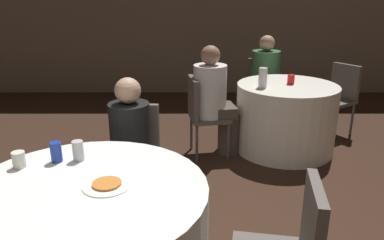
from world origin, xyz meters
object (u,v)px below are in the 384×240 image
(soda_can_blue, at_px, (56,152))
(chair_far_west, at_px, (201,109))
(chair_far_north, at_px, (262,85))
(soda_can_silver, at_px, (78,151))
(chair_far_northeast, at_px, (339,93))
(person_green_jacket, at_px, (266,81))
(person_black_shirt, at_px, (128,153))
(table_far, at_px, (285,118))
(pizza_plate_near, at_px, (107,184))
(person_white_shirt, at_px, (215,101))
(bottle_far, at_px, (262,78))
(chair_near_north, at_px, (134,149))

(soda_can_blue, bearing_deg, chair_far_west, 63.09)
(chair_far_north, bearing_deg, soda_can_silver, 54.90)
(chair_far_northeast, relative_size, person_green_jacket, 0.73)
(person_black_shirt, bearing_deg, person_green_jacket, -118.30)
(table_far, relative_size, pizza_plate_near, 4.28)
(person_black_shirt, bearing_deg, soda_can_silver, 74.81)
(table_far, xyz_separation_m, chair_far_north, (-0.09, 0.95, 0.15))
(person_white_shirt, bearing_deg, soda_can_blue, -40.23)
(chair_far_northeast, height_order, person_white_shirt, person_white_shirt)
(chair_far_northeast, height_order, soda_can_silver, soda_can_silver)
(person_green_jacket, bearing_deg, bottle_far, 70.87)
(chair_far_northeast, bearing_deg, pizza_plate_near, 106.37)
(table_far, bearing_deg, pizza_plate_near, -123.63)
(table_far, xyz_separation_m, person_white_shirt, (-0.79, -0.14, 0.23))
(soda_can_silver, distance_m, bottle_far, 2.30)
(chair_near_north, height_order, chair_far_north, same)
(table_far, xyz_separation_m, chair_far_northeast, (0.79, 0.54, 0.15))
(person_black_shirt, height_order, pizza_plate_near, person_black_shirt)
(chair_far_west, bearing_deg, chair_far_northeast, 102.13)
(table_far, xyz_separation_m, pizza_plate_near, (-1.49, -2.24, 0.38))
(chair_far_north, bearing_deg, pizza_plate_near, 60.82)
(chair_far_north, distance_m, soda_can_silver, 3.32)
(pizza_plate_near, distance_m, bottle_far, 2.43)
(person_green_jacket, height_order, soda_can_blue, person_green_jacket)
(chair_near_north, distance_m, chair_far_north, 2.59)
(chair_far_west, distance_m, person_white_shirt, 0.18)
(chair_far_west, height_order, person_green_jacket, person_green_jacket)
(person_green_jacket, bearing_deg, pizza_plate_near, 59.56)
(table_far, distance_m, chair_far_northeast, 0.97)
(chair_far_north, relative_size, bottle_far, 4.17)
(person_black_shirt, distance_m, bottle_far, 1.78)
(person_black_shirt, height_order, person_green_jacket, person_green_jacket)
(bottle_far, bearing_deg, person_green_jacket, 76.45)
(chair_near_north, height_order, pizza_plate_near, chair_near_north)
(chair_far_north, distance_m, person_white_shirt, 1.30)
(chair_far_north, height_order, soda_can_silver, soda_can_silver)
(pizza_plate_near, relative_size, bottle_far, 1.23)
(soda_can_silver, distance_m, soda_can_blue, 0.13)
(chair_far_north, bearing_deg, person_green_jacket, 90.00)
(chair_far_west, xyz_separation_m, bottle_far, (0.64, 0.05, 0.33))
(person_white_shirt, distance_m, pizza_plate_near, 2.21)
(table_far, height_order, chair_far_north, chair_far_north)
(table_far, bearing_deg, person_green_jacket, 95.59)
(person_black_shirt, bearing_deg, table_far, -132.62)
(table_far, bearing_deg, soda_can_blue, -133.55)
(person_black_shirt, relative_size, person_green_jacket, 0.94)
(bottle_far, bearing_deg, pizza_plate_near, -119.26)
(table_far, relative_size, bottle_far, 5.26)
(chair_near_north, relative_size, chair_far_north, 1.00)
(chair_near_north, height_order, soda_can_blue, soda_can_blue)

